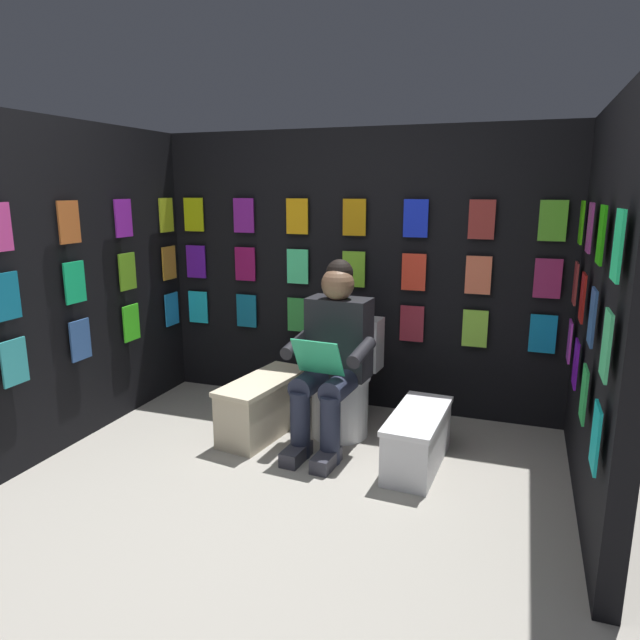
{
  "coord_description": "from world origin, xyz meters",
  "views": [
    {
      "loc": [
        -1.16,
        2.13,
        1.62
      ],
      "look_at": [
        -0.03,
        -1.04,
        0.85
      ],
      "focal_mm": 32.1,
      "sensor_mm": 36.0,
      "label": 1
    }
  ],
  "objects_px": {
    "toilet": "(344,385)",
    "person_reading": "(332,355)",
    "comic_longbox_near": "(264,406)",
    "comic_longbox_far": "(417,439)"
  },
  "relations": [
    {
      "from": "toilet",
      "to": "person_reading",
      "type": "distance_m",
      "value": 0.35
    },
    {
      "from": "person_reading",
      "to": "comic_longbox_near",
      "type": "distance_m",
      "value": 0.63
    },
    {
      "from": "comic_longbox_near",
      "to": "toilet",
      "type": "bearing_deg",
      "value": -146.83
    },
    {
      "from": "toilet",
      "to": "person_reading",
      "type": "height_order",
      "value": "person_reading"
    },
    {
      "from": "person_reading",
      "to": "toilet",
      "type": "bearing_deg",
      "value": -89.43
    },
    {
      "from": "comic_longbox_near",
      "to": "comic_longbox_far",
      "type": "relative_size",
      "value": 1.12
    },
    {
      "from": "toilet",
      "to": "comic_longbox_far",
      "type": "bearing_deg",
      "value": 152.28
    },
    {
      "from": "person_reading",
      "to": "comic_longbox_far",
      "type": "height_order",
      "value": "person_reading"
    },
    {
      "from": "person_reading",
      "to": "comic_longbox_far",
      "type": "xyz_separation_m",
      "value": [
        -0.58,
        0.13,
        -0.43
      ]
    },
    {
      "from": "comic_longbox_near",
      "to": "comic_longbox_far",
      "type": "bearing_deg",
      "value": -178.17
    }
  ]
}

